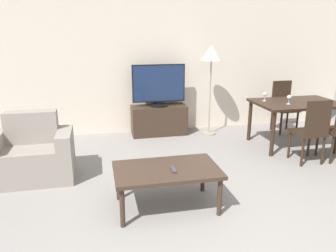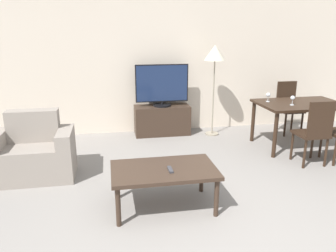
{
  "view_description": "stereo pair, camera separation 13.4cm",
  "coord_description": "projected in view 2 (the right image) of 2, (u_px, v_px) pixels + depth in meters",
  "views": [
    {
      "loc": [
        -0.9,
        -2.0,
        1.83
      ],
      "look_at": [
        -0.04,
        1.94,
        0.65
      ],
      "focal_mm": 35.0,
      "sensor_mm": 36.0,
      "label": 1
    },
    {
      "loc": [
        -0.77,
        -2.02,
        1.83
      ],
      "look_at": [
        -0.04,
        1.94,
        0.65
      ],
      "focal_mm": 35.0,
      "sensor_mm": 36.0,
      "label": 2
    }
  ],
  "objects": [
    {
      "name": "tv",
      "position": [
        162.0,
        85.0,
        5.76
      ],
      "size": [
        0.94,
        0.32,
        0.74
      ],
      "color": "black",
      "rests_on": "tv_stand"
    },
    {
      "name": "tv_stand",
      "position": [
        162.0,
        120.0,
        5.94
      ],
      "size": [
        0.99,
        0.41,
        0.53
      ],
      "color": "#38281E",
      "rests_on": "ground_plane"
    },
    {
      "name": "wine_glass_center",
      "position": [
        293.0,
        99.0,
        4.99
      ],
      "size": [
        0.07,
        0.07,
        0.15
      ],
      "color": "silver",
      "rests_on": "dining_table"
    },
    {
      "name": "wall_back",
      "position": [
        150.0,
        58.0,
        5.87
      ],
      "size": [
        7.94,
        0.06,
        2.7
      ],
      "color": "beige",
      "rests_on": "ground_plane"
    },
    {
      "name": "dining_chair_near",
      "position": [
        315.0,
        130.0,
        4.48
      ],
      "size": [
        0.4,
        0.4,
        0.94
      ],
      "color": "black",
      "rests_on": "ground_plane"
    },
    {
      "name": "dining_table",
      "position": [
        300.0,
        108.0,
        5.2
      ],
      "size": [
        1.33,
        0.89,
        0.73
      ],
      "color": "black",
      "rests_on": "ground_plane"
    },
    {
      "name": "dining_chair_far",
      "position": [
        288.0,
        105.0,
        5.99
      ],
      "size": [
        0.4,
        0.4,
        0.94
      ],
      "color": "black",
      "rests_on": "ground_plane"
    },
    {
      "name": "coffee_table",
      "position": [
        164.0,
        172.0,
        3.43
      ],
      "size": [
        1.1,
        0.66,
        0.45
      ],
      "color": "#38281E",
      "rests_on": "ground_plane"
    },
    {
      "name": "remote_primary",
      "position": [
        170.0,
        170.0,
        3.36
      ],
      "size": [
        0.04,
        0.15,
        0.02
      ],
      "color": "#38383D",
      "rests_on": "coffee_table"
    },
    {
      "name": "wine_glass_left",
      "position": [
        268.0,
        95.0,
        5.23
      ],
      "size": [
        0.07,
        0.07,
        0.15
      ],
      "color": "silver",
      "rests_on": "dining_table"
    },
    {
      "name": "floor_lamp",
      "position": [
        215.0,
        57.0,
        5.6
      ],
      "size": [
        0.37,
        0.37,
        1.59
      ],
      "color": "gray",
      "rests_on": "ground_plane"
    },
    {
      "name": "armchair",
      "position": [
        34.0,
        154.0,
        4.17
      ],
      "size": [
        1.0,
        0.6,
        0.85
      ],
      "color": "gray",
      "rests_on": "ground_plane"
    }
  ]
}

